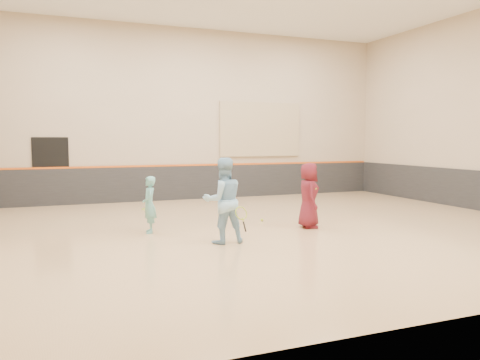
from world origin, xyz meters
name	(u,v)px	position (x,y,z in m)	size (l,w,h in m)	color
room	(253,195)	(0.00, 0.00, 0.81)	(15.04, 12.04, 6.22)	tan
wainscot_back	(188,183)	(0.00, 5.97, 0.60)	(14.90, 0.04, 1.20)	#232326
accent_stripe	(188,165)	(0.00, 5.96, 1.22)	(14.90, 0.03, 0.06)	#D85914
acoustic_panel	(260,129)	(2.80, 5.95, 2.50)	(3.20, 0.08, 2.00)	tan
doorway	(51,172)	(-4.50, 5.98, 1.10)	(1.10, 0.05, 2.20)	black
girl	(149,205)	(-2.36, 0.48, 0.65)	(0.47, 0.31, 1.30)	#6AB9B4
instructor	(223,200)	(-1.13, -1.12, 0.88)	(0.86, 0.67, 1.76)	#9ACEEF
young_man	(309,195)	(1.34, -0.28, 0.79)	(0.77, 0.50, 1.57)	maroon
held_racket	(241,213)	(-0.90, -1.53, 0.67)	(0.28, 0.28, 0.59)	#A2BE29
spare_racket	(147,208)	(-1.82, 3.99, 0.06)	(0.63, 0.63, 0.12)	#9BC02A
ball_under_racket	(238,226)	(-0.26, 0.31, 0.03)	(0.07, 0.07, 0.07)	#BFD230
ball_in_hand	(316,188)	(1.42, -0.47, 0.97)	(0.07, 0.07, 0.07)	#AEC62E
ball_beside_spare	(262,220)	(0.64, 0.92, 0.03)	(0.07, 0.07, 0.07)	#BBDA32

